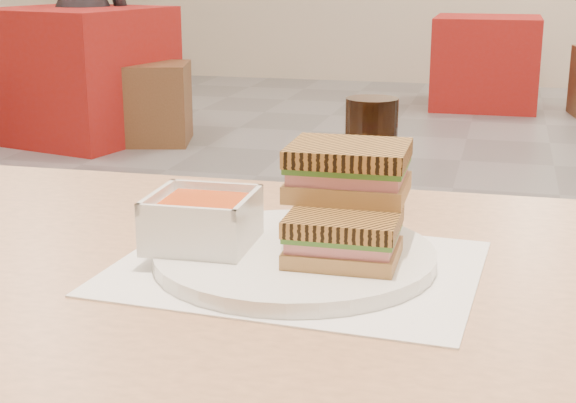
% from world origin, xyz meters
% --- Properties ---
extents(main_table, '(1.21, 0.73, 0.75)m').
position_xyz_m(main_table, '(0.01, -2.01, 0.64)').
color(main_table, tan).
rests_on(main_table, ground).
extents(tray_liner, '(0.39, 0.31, 0.00)m').
position_xyz_m(tray_liner, '(0.02, -2.01, 0.75)').
color(tray_liner, white).
rests_on(tray_liner, main_table).
extents(plate, '(0.30, 0.30, 0.02)m').
position_xyz_m(plate, '(0.02, -2.00, 0.76)').
color(plate, white).
rests_on(plate, tray_liner).
extents(soup_bowl, '(0.11, 0.11, 0.06)m').
position_xyz_m(soup_bowl, '(-0.08, -2.01, 0.79)').
color(soup_bowl, white).
rests_on(soup_bowl, plate).
extents(panini_lower, '(0.11, 0.09, 0.05)m').
position_xyz_m(panini_lower, '(0.07, -2.02, 0.79)').
color(panini_lower, tan).
rests_on(panini_lower, plate).
extents(panini_upper, '(0.13, 0.11, 0.06)m').
position_xyz_m(panini_upper, '(0.06, -1.95, 0.85)').
color(panini_upper, tan).
rests_on(panini_upper, panini_lower).
extents(cola_glass, '(0.07, 0.07, 0.14)m').
position_xyz_m(cola_glass, '(0.06, -1.76, 0.82)').
color(cola_glass, black).
rests_on(cola_glass, main_table).
extents(bg_table_0, '(1.10, 1.10, 0.80)m').
position_xyz_m(bg_table_0, '(-2.34, 1.93, 0.40)').
color(bg_table_0, maroon).
rests_on(bg_table_0, ground).
extents(bg_table_2, '(0.78, 0.78, 0.68)m').
position_xyz_m(bg_table_2, '(0.05, 3.79, 0.34)').
color(bg_table_2, maroon).
rests_on(bg_table_2, ground).
extents(bg_chair_0r, '(0.52, 0.52, 0.48)m').
position_xyz_m(bg_chair_0r, '(-1.85, 1.91, 0.24)').
color(bg_chair_0r, brown).
rests_on(bg_chair_0r, ground).
extents(bg_chair_2l, '(0.40, 0.40, 0.41)m').
position_xyz_m(bg_chair_2l, '(-0.06, 3.71, 0.20)').
color(bg_chair_2l, brown).
rests_on(bg_chair_2l, ground).
extents(patron_a, '(0.70, 0.64, 1.61)m').
position_xyz_m(patron_a, '(-2.35, 2.03, 0.81)').
color(patron_a, black).
rests_on(patron_a, ground).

